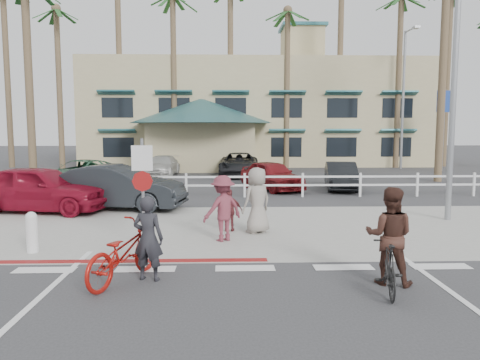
{
  "coord_description": "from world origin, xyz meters",
  "views": [
    {
      "loc": [
        -0.39,
        -8.58,
        2.82
      ],
      "look_at": [
        -0.01,
        3.42,
        1.5
      ],
      "focal_mm": 35.0,
      "sensor_mm": 36.0,
      "label": 1
    }
  ],
  "objects_px": {
    "bike_red": "(123,252)",
    "car_red_compact": "(40,189)",
    "sign_post": "(143,188)",
    "car_white_sedan": "(117,187)",
    "bike_black": "(388,267)"
  },
  "relations": [
    {
      "from": "bike_red",
      "to": "car_red_compact",
      "type": "bearing_deg",
      "value": -35.43
    },
    {
      "from": "sign_post",
      "to": "car_red_compact",
      "type": "xyz_separation_m",
      "value": [
        -4.37,
        5.12,
        -0.65
      ]
    },
    {
      "from": "bike_red",
      "to": "car_white_sedan",
      "type": "relative_size",
      "value": 0.45
    },
    {
      "from": "car_white_sedan",
      "to": "sign_post",
      "type": "bearing_deg",
      "value": -151.18
    },
    {
      "from": "sign_post",
      "to": "bike_black",
      "type": "distance_m",
      "value": 5.69
    },
    {
      "from": "bike_red",
      "to": "bike_black",
      "type": "xyz_separation_m",
      "value": [
        4.67,
        -0.76,
        -0.1
      ]
    },
    {
      "from": "car_red_compact",
      "to": "sign_post",
      "type": "bearing_deg",
      "value": -128.76
    },
    {
      "from": "car_red_compact",
      "to": "car_white_sedan",
      "type": "bearing_deg",
      "value": -69.09
    },
    {
      "from": "sign_post",
      "to": "car_red_compact",
      "type": "bearing_deg",
      "value": 130.49
    },
    {
      "from": "bike_red",
      "to": "car_white_sedan",
      "type": "height_order",
      "value": "car_white_sedan"
    },
    {
      "from": "bike_black",
      "to": "bike_red",
      "type": "bearing_deg",
      "value": 1.56
    },
    {
      "from": "bike_black",
      "to": "car_red_compact",
      "type": "relative_size",
      "value": 0.32
    },
    {
      "from": "bike_black",
      "to": "car_red_compact",
      "type": "height_order",
      "value": "car_red_compact"
    },
    {
      "from": "bike_red",
      "to": "bike_black",
      "type": "relative_size",
      "value": 1.39
    },
    {
      "from": "bike_red",
      "to": "sign_post",
      "type": "bearing_deg",
      "value": -65.48
    }
  ]
}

